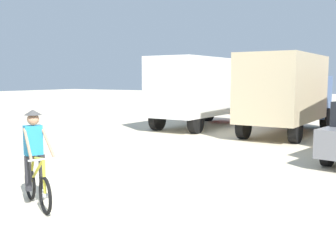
{
  "coord_description": "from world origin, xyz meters",
  "views": [
    {
      "loc": [
        5.44,
        -5.39,
        2.4
      ],
      "look_at": [
        -0.43,
        3.99,
        1.1
      ],
      "focal_mm": 43.8,
      "sensor_mm": 36.0,
      "label": 1
    }
  ],
  "objects": [
    {
      "name": "ground_plane",
      "position": [
        0.0,
        0.0,
        0.0
      ],
      "size": [
        120.0,
        120.0,
        0.0
      ],
      "primitive_type": "plane",
      "color": "beige"
    },
    {
      "name": "box_truck_white_box",
      "position": [
        -3.85,
        12.48,
        1.87
      ],
      "size": [
        2.54,
        6.81,
        3.35
      ],
      "color": "white",
      "rests_on": "ground"
    },
    {
      "name": "box_truck_tan_camper",
      "position": [
        0.49,
        12.09,
        1.87
      ],
      "size": [
        2.47,
        6.78,
        3.35
      ],
      "color": "#CCB78E",
      "rests_on": "ground"
    },
    {
      "name": "cyclist_cowboy_hat",
      "position": [
        -0.65,
        -0.34,
        0.85
      ],
      "size": [
        1.59,
        0.85,
        1.82
      ],
      "color": "black",
      "rests_on": "ground"
    }
  ]
}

